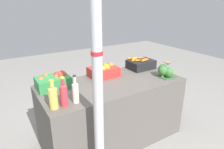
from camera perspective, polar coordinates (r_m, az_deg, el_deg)
ground_plane at (r=2.82m, az=0.00°, el=-17.32°), size 10.00×10.00×0.00m
market_table at (r=2.60m, az=0.00°, el=-10.36°), size 1.73×0.81×0.80m
support_pole at (r=1.58m, az=-4.23°, el=1.88°), size 0.10×0.10×2.45m
apple_crate at (r=2.36m, az=-16.24°, el=-1.70°), size 0.36×0.27×0.16m
orange_crate at (r=2.58m, az=-2.39°, el=0.94°), size 0.36×0.27×0.16m
carrot_crate at (r=2.92m, az=8.21°, el=3.03°), size 0.36×0.28×0.17m
broccoli_pile at (r=2.64m, az=14.79°, el=0.91°), size 0.24×0.19×0.17m
juice_bottle_golden at (r=1.88m, az=-16.46°, el=-6.10°), size 0.08×0.08×0.28m
juice_bottle_ruby at (r=1.90m, az=-13.64°, el=-5.40°), size 0.07×0.07×0.29m
juice_bottle_cloudy at (r=1.94m, az=-10.40°, el=-4.77°), size 0.06×0.06×0.28m
sparrow_bird at (r=2.62m, az=15.67°, el=3.32°), size 0.13×0.05×0.05m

